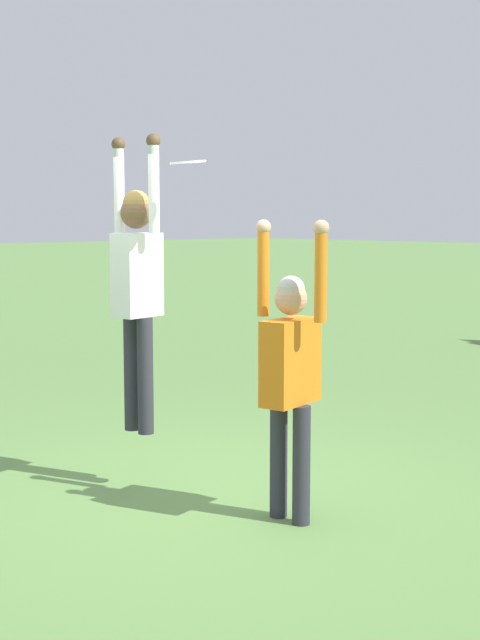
{
  "coord_description": "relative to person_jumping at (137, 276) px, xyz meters",
  "views": [
    {
      "loc": [
        4.87,
        -4.2,
        2.04
      ],
      "look_at": [
        0.21,
        0.27,
        1.3
      ],
      "focal_mm": 50.0,
      "sensor_mm": 36.0,
      "label": 1
    }
  ],
  "objects": [
    {
      "name": "person_defending",
      "position": [
        1.34,
        0.25,
        -0.54
      ],
      "size": [
        0.62,
        0.5,
        2.03
      ],
      "rotation": [
        0.0,
        0.0,
        -1.39
      ],
      "color": "#2D2D38",
      "rests_on": "ground_plane"
    },
    {
      "name": "ground_plane",
      "position": [
        0.46,
        0.15,
        -1.61
      ],
      "size": [
        120.0,
        120.0,
        0.0
      ],
      "primitive_type": "plane",
      "color": "#608C47"
    },
    {
      "name": "person_jumping",
      "position": [
        0.0,
        0.0,
        0.0
      ],
      "size": [
        0.53,
        0.41,
        2.22
      ],
      "rotation": [
        0.0,
        0.0,
        1.75
      ],
      "color": "#2D2D38",
      "rests_on": "ground_plane"
    },
    {
      "name": "frisbee",
      "position": [
        0.6,
        -0.0,
        0.81
      ],
      "size": [
        0.25,
        0.25,
        0.04
      ],
      "color": "white"
    }
  ]
}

